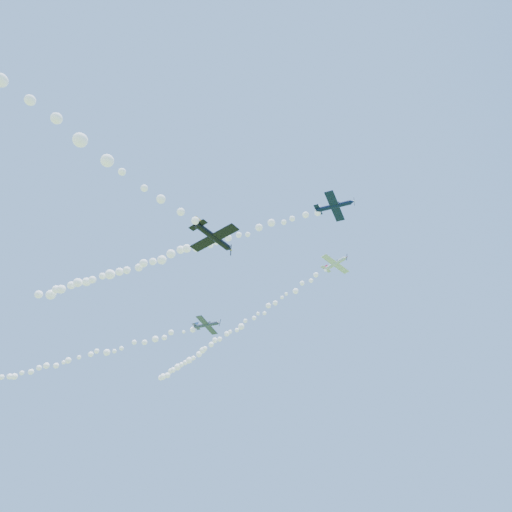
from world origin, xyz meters
The scene contains 7 objects.
plane_white centered at (10.81, 11.41, 50.74)m, with size 6.02×6.36×2.16m.
smoke_trail_white centered at (-23.16, 25.83, 50.44)m, with size 64.73×28.78×2.68m, color white, non-canonical shape.
plane_navy centered at (15.67, -1.01, 53.17)m, with size 7.09×7.50×2.70m.
smoke_trail_navy centered at (-19.29, -3.91, 52.99)m, with size 65.69×7.85×2.80m, color white, non-canonical shape.
plane_grey centered at (-14.33, 5.93, 41.64)m, with size 6.11×6.37×2.28m.
smoke_trail_grey centered at (-54.28, 3.88, 41.25)m, with size 76.26×6.04×2.86m, color white, non-canonical shape.
plane_black centered at (2.15, -16.35, 40.45)m, with size 8.11×7.65×2.35m.
Camera 1 is at (29.47, -53.30, 2.00)m, focal length 30.00 mm.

